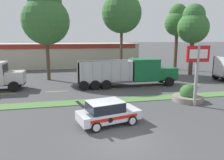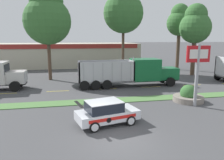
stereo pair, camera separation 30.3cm
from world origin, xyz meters
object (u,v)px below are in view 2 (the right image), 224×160
Objects in this scene: dump_truck_lead at (138,72)px; store_sign_post at (198,64)px; rally_car at (106,112)px; stone_planter at (188,96)px.

store_sign_post is (2.27, -8.81, 1.95)m from dump_truck_lead.
dump_truck_lead is 12.73m from rally_car.
store_sign_post is at bearing 17.01° from rally_car.
dump_truck_lead is 2.33× the size of store_sign_post.
rally_car is at bearing -154.96° from stone_planter.
store_sign_post reaches higher than rally_car.
store_sign_post is at bearing -98.08° from stone_planter.
store_sign_post reaches higher than dump_truck_lead.
dump_truck_lead is at bearing 104.47° from store_sign_post.
rally_car is at bearing -117.32° from dump_truck_lead.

